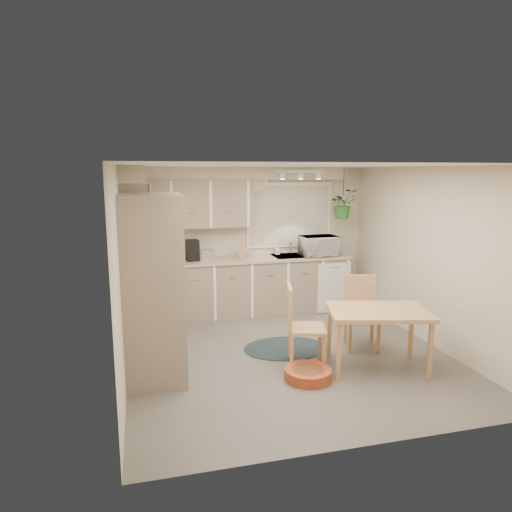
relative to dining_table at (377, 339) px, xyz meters
name	(u,v)px	position (x,y,z in m)	size (l,w,h in m)	color
floor	(287,354)	(-0.90, 0.67, -0.36)	(4.20, 4.20, 0.00)	#5F5953
ceiling	(290,166)	(-0.90, 0.67, 2.04)	(4.20, 4.20, 0.00)	silver
wall_back	(249,239)	(-0.90, 2.77, 0.84)	(4.00, 0.04, 2.40)	beige
wall_front	(370,313)	(-0.90, -1.43, 0.84)	(4.00, 0.04, 2.40)	beige
wall_left	(122,272)	(-2.90, 0.67, 0.84)	(0.04, 4.20, 2.40)	beige
wall_right	(428,256)	(1.10, 0.67, 0.84)	(0.04, 4.20, 2.40)	beige
base_cab_left	(150,310)	(-2.60, 1.54, 0.09)	(0.60, 1.85, 0.90)	gray
base_cab_back	(242,287)	(-1.10, 2.47, 0.09)	(3.60, 0.60, 0.90)	gray
counter_left	(149,277)	(-2.59, 1.54, 0.56)	(0.64, 1.89, 0.04)	tan
counter_back	(242,259)	(-1.10, 2.46, 0.56)	(3.64, 0.64, 0.04)	tan
oven_stack	(153,291)	(-2.58, 0.29, 0.69)	(0.65, 0.65, 2.10)	gray
wall_oven_face	(183,289)	(-2.26, 0.29, 0.69)	(0.02, 0.56, 0.58)	silver
upper_cab_left	(136,210)	(-2.73, 1.67, 1.46)	(0.35, 2.00, 0.75)	gray
upper_cab_back	(190,204)	(-1.90, 2.59, 1.46)	(2.00, 0.35, 0.75)	gray
soffit_left	(132,174)	(-2.75, 1.67, 1.94)	(0.30, 2.00, 0.20)	beige
soffit_back	(239,173)	(-1.10, 2.62, 1.94)	(3.60, 0.30, 0.20)	beige
cooktop	(151,285)	(-2.58, 0.97, 0.58)	(0.52, 0.58, 0.02)	silver
range_hood	(148,249)	(-2.60, 0.97, 1.04)	(0.40, 0.60, 0.14)	silver
window_blinds	(290,215)	(-0.20, 2.74, 1.24)	(1.40, 0.02, 1.00)	beige
window_frame	(289,215)	(-0.20, 2.75, 1.24)	(1.50, 0.02, 1.10)	white
sink	(294,258)	(-0.20, 2.47, 0.54)	(0.70, 0.48, 0.10)	#9B9DA3
dishwasher_front	(334,288)	(0.40, 2.16, 0.06)	(0.58, 0.01, 0.83)	silver
track_light_bar	(301,171)	(-0.20, 2.22, 1.97)	(0.80, 0.04, 0.04)	silver
wall_clock	(258,181)	(-0.75, 2.74, 1.82)	(0.30, 0.30, 0.03)	gold
dining_table	(377,339)	(0.00, 0.00, 0.00)	(1.15, 0.77, 0.73)	tan
chair_left	(307,326)	(-0.79, 0.28, 0.13)	(0.46, 0.46, 0.99)	tan
chair_back	(362,313)	(0.13, 0.63, 0.12)	(0.45, 0.45, 0.96)	tan
braided_rug	(286,348)	(-0.87, 0.84, -0.36)	(1.13, 0.85, 0.01)	black
pet_bed	(308,374)	(-0.91, -0.10, -0.30)	(0.54, 0.54, 0.12)	#9D481F
microwave	(319,244)	(0.19, 2.37, 0.78)	(0.60, 0.33, 0.41)	silver
soap_bottle	(277,253)	(-0.46, 2.62, 0.62)	(0.08, 0.17, 0.08)	silver
hanging_plant	(343,207)	(0.60, 2.37, 1.38)	(0.45, 0.50, 0.39)	#2C6628
coffee_maker	(193,250)	(-1.90, 2.47, 0.74)	(0.19, 0.23, 0.33)	black
toaster	(206,255)	(-1.68, 2.49, 0.66)	(0.27, 0.15, 0.16)	#9B9DA3
knife_block	(242,251)	(-1.09, 2.52, 0.68)	(0.10, 0.10, 0.21)	tan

